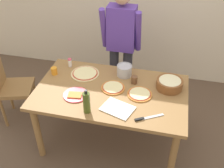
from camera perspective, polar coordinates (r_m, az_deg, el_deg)
ground at (r=3.35m, az=-0.20°, el=-11.73°), size 8.00×8.00×0.00m
dining_table at (r=2.88m, az=-0.23°, el=-2.83°), size 1.60×0.96×0.76m
person_cook at (r=3.36m, az=1.99°, el=8.90°), size 0.49×0.25×1.62m
chair_wooden_left at (r=3.52m, az=-21.14°, el=-0.02°), size 0.50×0.50×0.95m
pizza_raw_on_board at (r=3.08m, az=-5.78°, el=2.25°), size 0.33×0.33×0.02m
pizza_cooked_on_tray at (r=2.78m, az=5.93°, el=-2.09°), size 0.26×0.26×0.02m
pizza_second_cooked at (r=2.85m, az=0.21°, el=-0.77°), size 0.26×0.26×0.02m
plate_with_slice at (r=2.78m, az=-7.81°, el=-2.29°), size 0.26×0.26×0.02m
popcorn_bowl at (r=2.89m, az=12.21°, el=0.17°), size 0.28×0.28×0.11m
olive_oil_bottle at (r=2.51m, az=-5.46°, el=-3.93°), size 0.07×0.07×0.26m
steel_pot at (r=3.02m, az=2.67°, el=2.94°), size 0.17×0.17×0.13m
cup_orange at (r=3.12m, az=-12.25°, el=2.75°), size 0.07×0.07×0.08m
cup_small_brown at (r=2.92m, az=4.78°, el=0.93°), size 0.07×0.07×0.08m
salt_shaker at (r=3.22m, az=-8.98°, el=4.55°), size 0.04×0.04×0.11m
cutting_board_white at (r=2.60m, az=1.19°, el=-5.26°), size 0.35×0.30×0.01m
chef_knife at (r=2.52m, az=7.21°, el=-7.23°), size 0.26×0.17×0.02m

